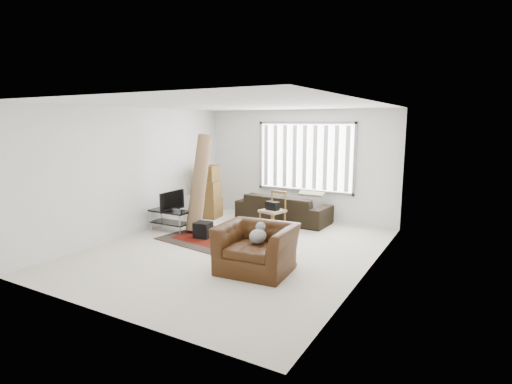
% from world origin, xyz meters
% --- Properties ---
extents(room, '(6.00, 6.02, 2.71)m').
position_xyz_m(room, '(0.03, 0.51, 1.76)').
color(room, beige).
rests_on(room, ground).
extents(persian_rug, '(2.47, 1.84, 0.02)m').
position_xyz_m(persian_rug, '(-0.59, 0.34, 0.01)').
color(persian_rug, black).
rests_on(persian_rug, ground).
extents(tv_stand, '(0.94, 0.42, 0.47)m').
position_xyz_m(tv_stand, '(-1.95, 0.42, 0.34)').
color(tv_stand, black).
rests_on(tv_stand, ground).
extents(tv, '(0.10, 0.76, 0.44)m').
position_xyz_m(tv, '(-1.95, 0.42, 0.69)').
color(tv, black).
rests_on(tv, tv_stand).
extents(subwoofer, '(0.37, 0.37, 0.32)m').
position_xyz_m(subwoofer, '(-0.97, 0.32, 0.18)').
color(subwoofer, black).
rests_on(subwoofer, persian_rug).
extents(moving_boxes, '(0.60, 0.56, 1.32)m').
position_xyz_m(moving_boxes, '(-1.97, 1.91, 0.62)').
color(moving_boxes, brown).
rests_on(moving_boxes, ground).
extents(white_flatpack, '(0.54, 0.25, 0.67)m').
position_xyz_m(white_flatpack, '(-1.87, 1.15, 0.34)').
color(white_flatpack, silver).
rests_on(white_flatpack, ground).
extents(rolled_rug, '(0.39, 0.93, 2.14)m').
position_xyz_m(rolled_rug, '(-1.43, 0.83, 1.07)').
color(rolled_rug, brown).
rests_on(rolled_rug, ground).
extents(sofa, '(2.32, 1.10, 0.88)m').
position_xyz_m(sofa, '(-0.14, 2.45, 0.44)').
color(sofa, black).
rests_on(sofa, ground).
extents(side_chair, '(0.56, 0.56, 0.87)m').
position_xyz_m(side_chair, '(0.01, 1.62, 0.48)').
color(side_chair, '#8D7E5C').
rests_on(side_chair, ground).
extents(armchair, '(1.26, 1.12, 0.87)m').
position_xyz_m(armchair, '(0.92, -0.76, 0.44)').
color(armchair, '#391D0B').
rests_on(armchair, ground).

